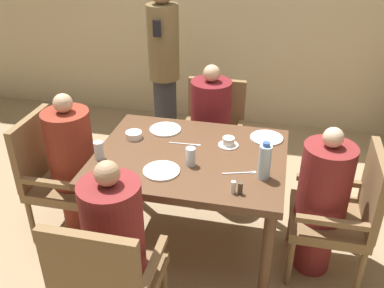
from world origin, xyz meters
TOP-DOWN VIEW (x-y plane):
  - ground_plane at (0.00, 0.00)m, footprint 16.00×16.00m
  - dining_table at (0.00, 0.00)m, footprint 1.22×0.96m
  - chair_left_side at (-1.00, 0.00)m, footprint 0.49×0.49m
  - diner_in_left_chair at (-0.85, 0.00)m, footprint 0.32×0.32m
  - chair_far_side at (0.00, 0.87)m, footprint 0.49×0.49m
  - diner_in_far_chair at (-0.00, 0.73)m, footprint 0.32×0.32m
  - chair_right_side at (1.00, 0.00)m, footprint 0.49×0.49m
  - diner_in_right_chair at (0.85, 0.00)m, footprint 0.32×0.32m
  - chair_near_corner at (-0.24, -0.87)m, footprint 0.49×0.49m
  - diner_in_near_chair at (-0.24, -0.73)m, footprint 0.32×0.32m
  - standing_host at (-0.54, 1.29)m, footprint 0.28×0.32m
  - plate_main_left at (0.47, 0.32)m, footprint 0.22×0.22m
  - plate_main_right at (-0.25, 0.29)m, footprint 0.22×0.22m
  - plate_dessert_center at (-0.12, -0.24)m, footprint 0.22×0.22m
  - teacup_with_saucer at (0.22, 0.17)m, footprint 0.14×0.14m
  - bowl_small at (-0.43, 0.13)m, footprint 0.11×0.11m
  - water_bottle at (0.48, -0.16)m, footprint 0.07×0.07m
  - glass_tall_near at (-0.55, -0.18)m, footprint 0.06×0.06m
  - glass_tall_mid at (0.03, -0.13)m, footprint 0.06×0.06m
  - salt_shaker at (0.33, -0.36)m, footprint 0.03×0.03m
  - pepper_shaker at (0.37, -0.36)m, footprint 0.03×0.03m
  - fork_beside_plate at (0.36, -0.15)m, footprint 0.20×0.08m
  - knife_beside_plate at (-0.05, 0.12)m, footprint 0.22×0.02m

SIDE VIEW (x-z plane):
  - ground_plane at x=0.00m, z-range 0.00..0.00m
  - chair_left_side at x=-1.00m, z-range 0.04..0.96m
  - chair_far_side at x=0.00m, z-range 0.04..0.96m
  - chair_right_side at x=1.00m, z-range 0.04..0.96m
  - chair_near_corner at x=-0.24m, z-range 0.04..0.96m
  - diner_in_right_chair at x=0.85m, z-range 0.01..1.08m
  - diner_in_left_chair at x=-0.85m, z-range 0.01..1.13m
  - diner_in_near_chair at x=-0.24m, z-range 0.01..1.14m
  - diner_in_far_chair at x=0.00m, z-range 0.01..1.15m
  - dining_table at x=0.00m, z-range 0.29..1.07m
  - fork_beside_plate at x=0.36m, z-range 0.78..0.78m
  - knife_beside_plate at x=-0.05m, z-range 0.78..0.78m
  - plate_main_left at x=0.47m, z-range 0.78..0.79m
  - plate_main_right at x=-0.25m, z-range 0.78..0.79m
  - plate_dessert_center at x=-0.12m, z-range 0.78..0.79m
  - bowl_small at x=-0.43m, z-range 0.78..0.82m
  - teacup_with_saucer at x=0.22m, z-range 0.77..0.83m
  - pepper_shaker at x=0.37m, z-range 0.78..0.85m
  - salt_shaker at x=0.33m, z-range 0.78..0.85m
  - glass_tall_near at x=-0.55m, z-range 0.78..0.90m
  - glass_tall_mid at x=0.03m, z-range 0.78..0.90m
  - water_bottle at x=0.48m, z-range 0.77..1.01m
  - standing_host at x=-0.54m, z-range 0.06..1.73m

